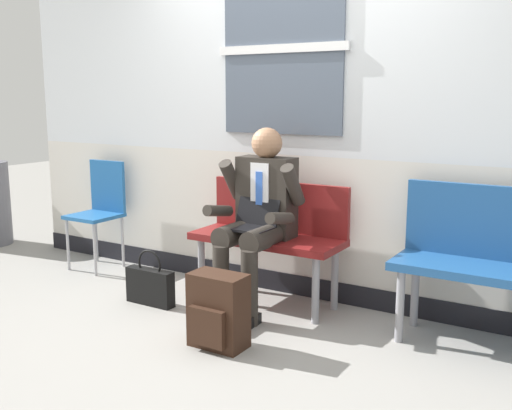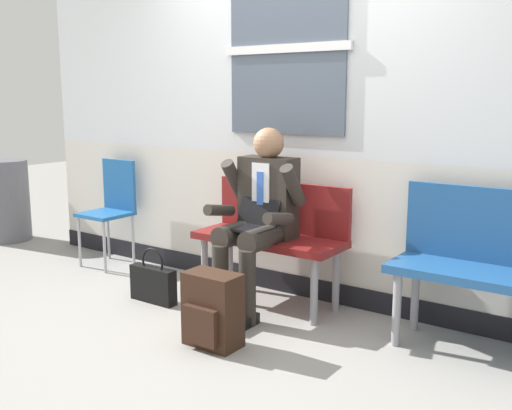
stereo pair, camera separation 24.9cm
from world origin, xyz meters
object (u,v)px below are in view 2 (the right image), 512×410
object	(u,v)px
bench_empty	(511,261)
trash_bin	(6,200)
bench_with_person	(274,231)
person_seated	(258,215)
handbag	(153,283)
backpack	(212,311)
folding_chair	(112,202)

from	to	relation	value
bench_empty	trash_bin	distance (m)	4.82
bench_with_person	person_seated	bearing A→B (deg)	-90.00
bench_with_person	trash_bin	world-z (taller)	bench_with_person
bench_with_person	handbag	world-z (taller)	bench_with_person
bench_empty	backpack	size ratio (longest dim) A/B	2.90
folding_chair	trash_bin	bearing A→B (deg)	-178.66
bench_with_person	backpack	xyz separation A→B (m)	(0.13, -0.84, -0.30)
bench_empty	handbag	size ratio (longest dim) A/B	3.22
backpack	trash_bin	bearing A→B (deg)	166.19
bench_empty	trash_bin	bearing A→B (deg)	-179.69
person_seated	backpack	size ratio (longest dim) A/B	2.81
handbag	trash_bin	world-z (taller)	trash_bin
handbag	bench_empty	bearing A→B (deg)	12.68
bench_with_person	folding_chair	xyz separation A→B (m)	(-1.69, 0.02, 0.03)
trash_bin	person_seated	bearing A→B (deg)	-3.12
person_seated	handbag	distance (m)	0.93
handbag	folding_chair	world-z (taller)	folding_chair
bench_empty	folding_chair	size ratio (longest dim) A/B	1.41
folding_chair	backpack	bearing A→B (deg)	-25.39
bench_empty	handbag	distance (m)	2.37
folding_chair	bench_with_person	bearing A→B (deg)	-0.71
folding_chair	trash_bin	size ratio (longest dim) A/B	1.11
backpack	trash_bin	world-z (taller)	trash_bin
bench_empty	bench_with_person	bearing A→B (deg)	-179.63
bench_with_person	trash_bin	bearing A→B (deg)	-179.73
handbag	trash_bin	size ratio (longest dim) A/B	0.49
folding_chair	trash_bin	xyz separation A→B (m)	(-1.55, -0.04, -0.14)
handbag	trash_bin	distance (m)	2.61
person_seated	handbag	xyz separation A→B (m)	(-0.70, -0.31, -0.53)
person_seated	trash_bin	world-z (taller)	person_seated
person_seated	backpack	distance (m)	0.80
bench_with_person	handbag	distance (m)	0.94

